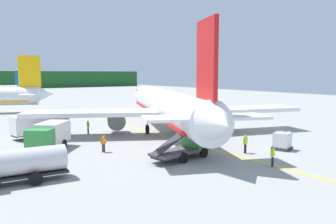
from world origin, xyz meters
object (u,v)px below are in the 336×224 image
at_px(service_truck_fuel, 189,144).
at_px(crew_marshaller, 273,155).
at_px(service_truck_baggage, 49,135).
at_px(crew_supervisor, 245,142).
at_px(crew_loader_left, 103,142).
at_px(crew_loader_right, 88,126).
at_px(airliner_foreground, 166,106).
at_px(service_truck_pushback, 40,125).
at_px(service_truck_catering, 16,164).
at_px(cargo_container_near, 283,141).

height_order(service_truck_fuel, crew_marshaller, service_truck_fuel).
bearing_deg(service_truck_baggage, crew_supervisor, -38.83).
bearing_deg(crew_loader_left, service_truck_fuel, -47.48).
bearing_deg(crew_loader_left, crew_loader_right, 76.39).
bearing_deg(crew_supervisor, crew_marshaller, -111.16).
relative_size(airliner_foreground, crew_loader_left, 24.65).
bearing_deg(service_truck_baggage, service_truck_pushback, 82.37).
height_order(service_truck_fuel, service_truck_baggage, service_truck_baggage).
height_order(airliner_foreground, crew_loader_left, airliner_foreground).
bearing_deg(airliner_foreground, service_truck_fuel, -115.62).
relative_size(service_truck_baggage, service_truck_catering, 0.86).
bearing_deg(crew_loader_left, service_truck_baggage, 135.93).
bearing_deg(airliner_foreground, cargo_container_near, -76.89).
height_order(service_truck_catering, service_truck_pushback, service_truck_pushback).
xyz_separation_m(airliner_foreground, service_truck_pushback, (-14.41, 5.29, -1.87)).
height_order(service_truck_catering, crew_supervisor, service_truck_catering).
xyz_separation_m(service_truck_catering, cargo_container_near, (23.75, -3.96, -0.54)).
distance_m(service_truck_fuel, cargo_container_near, 9.83).
distance_m(service_truck_fuel, service_truck_catering, 14.44).
bearing_deg(cargo_container_near, crew_loader_right, 123.25).
height_order(service_truck_fuel, cargo_container_near, service_truck_fuel).
bearing_deg(service_truck_catering, crew_loader_left, 30.68).
height_order(airliner_foreground, service_truck_baggage, airliner_foreground).
bearing_deg(service_truck_fuel, service_truck_pushback, 116.31).
bearing_deg(cargo_container_near, service_truck_fuel, 161.91).
xyz_separation_m(service_truck_baggage, crew_loader_left, (3.98, -3.86, -0.55)).
distance_m(service_truck_baggage, crew_loader_right, 8.85).
relative_size(service_truck_pushback, cargo_container_near, 3.21).
bearing_deg(service_truck_fuel, crew_supervisor, -20.45).
bearing_deg(service_truck_fuel, service_truck_baggage, 133.88).
distance_m(service_truck_baggage, cargo_container_near, 23.00).
height_order(crew_marshaller, crew_loader_left, crew_marshaller).
xyz_separation_m(airliner_foreground, service_truck_catering, (-20.22, -11.20, -1.99)).
bearing_deg(crew_loader_right, service_truck_baggage, -136.34).
xyz_separation_m(service_truck_baggage, service_truck_pushback, (0.99, 7.42, 0.02)).
height_order(service_truck_pushback, crew_loader_left, service_truck_pushback).
xyz_separation_m(service_truck_fuel, service_truck_catering, (-14.41, 0.91, 0.22)).
bearing_deg(crew_loader_left, service_truck_catering, -149.32).
distance_m(service_truck_catering, service_truck_pushback, 17.49).
relative_size(service_truck_baggage, crew_loader_right, 3.31).
xyz_separation_m(airliner_foreground, crew_marshaller, (-2.33, -18.56, -2.38)).
bearing_deg(crew_marshaller, service_truck_fuel, 118.34).
bearing_deg(crew_supervisor, service_truck_fuel, 159.55).
xyz_separation_m(service_truck_fuel, crew_supervisor, (5.22, -1.95, -0.13)).
bearing_deg(service_truck_pushback, airliner_foreground, -20.16).
bearing_deg(airliner_foreground, crew_supervisor, -92.38).
bearing_deg(crew_supervisor, crew_loader_left, 143.32).
height_order(cargo_container_near, crew_loader_left, cargo_container_near).
relative_size(cargo_container_near, crew_supervisor, 1.16).
bearing_deg(cargo_container_near, crew_supervisor, 165.00).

